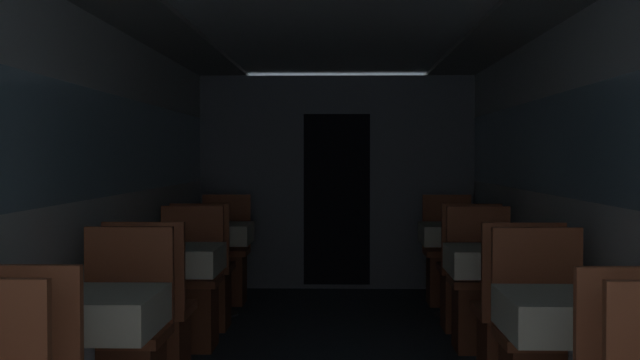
{
  "coord_description": "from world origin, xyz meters",
  "views": [
    {
      "loc": [
        0.05,
        -0.92,
        1.28
      ],
      "look_at": [
        -0.03,
        2.32,
        1.2
      ],
      "focal_mm": 50.0,
      "sensor_mm": 36.0,
      "label": 1
    }
  ],
  "objects_px": {
    "dining_table_left_1": "(84,322)",
    "dining_table_right_2": "(498,267)",
    "chair_right_far_2": "(482,305)",
    "dining_table_right_3": "(458,239)",
    "chair_right_far_3": "(449,270)",
    "dining_table_left_2": "(171,266)",
    "chair_right_near_2": "(517,341)",
    "dining_table_left_3": "(214,238)",
    "chair_left_near_3": "(203,289)",
    "chair_left_near_2": "(151,339)",
    "chair_left_far_2": "(188,304)",
    "dining_table_right_1": "(579,324)",
    "chair_right_near_3": "(468,290)",
    "chair_left_far_3": "(224,269)"
  },
  "relations": [
    {
      "from": "chair_left_near_2",
      "to": "dining_table_right_3",
      "type": "distance_m",
      "value": 3.11
    },
    {
      "from": "chair_left_near_2",
      "to": "chair_left_far_2",
      "type": "relative_size",
      "value": 1.0
    },
    {
      "from": "chair_left_far_2",
      "to": "dining_table_right_3",
      "type": "height_order",
      "value": "chair_left_far_2"
    },
    {
      "from": "dining_table_left_3",
      "to": "chair_left_near_3",
      "type": "xyz_separation_m",
      "value": [
        0.0,
        -0.58,
        -0.33
      ]
    },
    {
      "from": "dining_table_left_3",
      "to": "dining_table_right_3",
      "type": "distance_m",
      "value": 1.96
    },
    {
      "from": "dining_table_left_3",
      "to": "chair_right_near_2",
      "type": "distance_m",
      "value": 3.11
    },
    {
      "from": "chair_left_near_2",
      "to": "chair_left_near_3",
      "type": "bearing_deg",
      "value": 90.0
    },
    {
      "from": "chair_left_far_3",
      "to": "chair_right_near_2",
      "type": "relative_size",
      "value": 1.0
    },
    {
      "from": "chair_left_near_3",
      "to": "chair_right_far_3",
      "type": "xyz_separation_m",
      "value": [
        1.96,
        1.16,
        0.0
      ]
    },
    {
      "from": "dining_table_right_2",
      "to": "chair_right_far_3",
      "type": "xyz_separation_m",
      "value": [
        0.0,
        2.4,
        -0.33
      ]
    },
    {
      "from": "chair_right_far_3",
      "to": "dining_table_left_2",
      "type": "bearing_deg",
      "value": 50.81
    },
    {
      "from": "chair_left_near_2",
      "to": "dining_table_left_2",
      "type": "bearing_deg",
      "value": 90.0
    },
    {
      "from": "dining_table_right_1",
      "to": "chair_right_far_2",
      "type": "bearing_deg",
      "value": 90.0
    },
    {
      "from": "dining_table_left_2",
      "to": "dining_table_right_3",
      "type": "xyz_separation_m",
      "value": [
        1.96,
        1.82,
        0.0
      ]
    },
    {
      "from": "chair_left_far_2",
      "to": "dining_table_right_3",
      "type": "bearing_deg",
      "value": -147.74
    },
    {
      "from": "chair_right_near_3",
      "to": "chair_left_far_3",
      "type": "bearing_deg",
      "value": 149.24
    },
    {
      "from": "chair_left_far_2",
      "to": "chair_right_near_3",
      "type": "xyz_separation_m",
      "value": [
        1.96,
        0.65,
        0.0
      ]
    },
    {
      "from": "dining_table_right_2",
      "to": "chair_right_near_2",
      "type": "height_order",
      "value": "chair_right_near_2"
    },
    {
      "from": "chair_left_far_2",
      "to": "chair_left_near_3",
      "type": "relative_size",
      "value": 1.0
    },
    {
      "from": "dining_table_left_3",
      "to": "chair_left_near_2",
      "type": "bearing_deg",
      "value": -90.0
    },
    {
      "from": "chair_left_near_3",
      "to": "chair_right_near_2",
      "type": "relative_size",
      "value": 1.0
    },
    {
      "from": "dining_table_right_1",
      "to": "chair_right_far_3",
      "type": "distance_m",
      "value": 4.23
    },
    {
      "from": "dining_table_right_2",
      "to": "dining_table_right_1",
      "type": "bearing_deg",
      "value": -90.0
    },
    {
      "from": "dining_table_right_1",
      "to": "chair_right_near_2",
      "type": "bearing_deg",
      "value": 90.0
    },
    {
      "from": "dining_table_left_3",
      "to": "chair_right_far_3",
      "type": "distance_m",
      "value": 2.07
    },
    {
      "from": "chair_right_near_2",
      "to": "chair_left_far_2",
      "type": "bearing_deg",
      "value": 149.24
    },
    {
      "from": "chair_left_near_2",
      "to": "chair_left_far_3",
      "type": "distance_m",
      "value": 2.98
    },
    {
      "from": "chair_left_near_3",
      "to": "chair_left_far_3",
      "type": "height_order",
      "value": "same"
    },
    {
      "from": "chair_left_near_2",
      "to": "chair_right_near_2",
      "type": "xyz_separation_m",
      "value": [
        1.96,
        0.0,
        0.0
      ]
    },
    {
      "from": "dining_table_right_2",
      "to": "dining_table_right_3",
      "type": "bearing_deg",
      "value": 90.0
    },
    {
      "from": "dining_table_left_1",
      "to": "dining_table_right_2",
      "type": "bearing_deg",
      "value": 42.89
    },
    {
      "from": "chair_right_near_2",
      "to": "dining_table_right_3",
      "type": "distance_m",
      "value": 2.42
    },
    {
      "from": "chair_left_near_3",
      "to": "chair_left_far_3",
      "type": "bearing_deg",
      "value": 90.0
    },
    {
      "from": "chair_left_far_2",
      "to": "chair_left_near_3",
      "type": "height_order",
      "value": "same"
    },
    {
      "from": "chair_left_far_2",
      "to": "dining_table_right_1",
      "type": "bearing_deg",
      "value": 129.19
    },
    {
      "from": "chair_right_far_3",
      "to": "dining_table_right_2",
      "type": "bearing_deg",
      "value": 90.0
    },
    {
      "from": "chair_right_near_2",
      "to": "chair_right_near_3",
      "type": "xyz_separation_m",
      "value": [
        0.0,
        1.82,
        0.0
      ]
    },
    {
      "from": "dining_table_left_1",
      "to": "chair_right_far_2",
      "type": "xyz_separation_m",
      "value": [
        1.96,
        2.4,
        -0.33
      ]
    },
    {
      "from": "chair_left_far_2",
      "to": "chair_right_near_2",
      "type": "height_order",
      "value": "same"
    },
    {
      "from": "chair_right_far_2",
      "to": "dining_table_right_3",
      "type": "relative_size",
      "value": 1.28
    },
    {
      "from": "chair_left_far_2",
      "to": "chair_left_far_3",
      "type": "xyz_separation_m",
      "value": [
        0.0,
        1.82,
        0.0
      ]
    },
    {
      "from": "chair_left_far_2",
      "to": "chair_right_far_3",
      "type": "relative_size",
      "value": 1.0
    },
    {
      "from": "chair_left_far_2",
      "to": "chair_left_far_3",
      "type": "bearing_deg",
      "value": -90.0
    },
    {
      "from": "chair_left_near_3",
      "to": "chair_right_near_3",
      "type": "height_order",
      "value": "same"
    },
    {
      "from": "dining_table_left_2",
      "to": "chair_left_far_3",
      "type": "relative_size",
      "value": 0.78
    },
    {
      "from": "chair_right_near_2",
      "to": "dining_table_right_3",
      "type": "height_order",
      "value": "chair_right_near_2"
    },
    {
      "from": "chair_left_near_3",
      "to": "dining_table_right_1",
      "type": "xyz_separation_m",
      "value": [
        1.96,
        -3.05,
        0.33
      ]
    },
    {
      "from": "dining_table_left_2",
      "to": "dining_table_right_2",
      "type": "bearing_deg",
      "value": 0.0
    },
    {
      "from": "dining_table_left_2",
      "to": "chair_right_near_3",
      "type": "distance_m",
      "value": 2.34
    },
    {
      "from": "chair_left_near_2",
      "to": "dining_table_left_3",
      "type": "relative_size",
      "value": 1.28
    }
  ]
}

